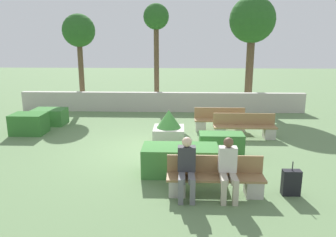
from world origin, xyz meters
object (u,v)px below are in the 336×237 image
at_px(bench_right_side, 220,122).
at_px(tree_leftmost, 79,33).
at_px(person_seated_woman, 228,166).
at_px(bench_left_side, 244,129).
at_px(suitcase, 291,183).
at_px(planter_corner_left, 169,129).
at_px(person_seated_man, 187,165).
at_px(bench_front, 215,180).
at_px(tree_center_right, 252,22).
at_px(tree_center_left, 156,22).

relative_size(bench_right_side, tree_leftmost, 0.42).
bearing_deg(person_seated_woman, bench_left_side, 74.95).
height_order(bench_left_side, suitcase, bench_left_side).
height_order(bench_right_side, planter_corner_left, planter_corner_left).
bearing_deg(person_seated_man, planter_corner_left, 98.03).
bearing_deg(planter_corner_left, bench_front, -71.79).
height_order(planter_corner_left, tree_center_right, tree_center_right).
xyz_separation_m(bench_right_side, planter_corner_left, (-1.84, -1.78, 0.19)).
bearing_deg(tree_center_right, bench_left_side, -102.18).
height_order(bench_right_side, suitcase, bench_right_side).
distance_m(bench_right_side, tree_leftmost, 8.38).
bearing_deg(tree_center_right, planter_corner_left, -119.97).
height_order(bench_front, tree_center_right, tree_center_right).
height_order(bench_front, person_seated_woman, person_seated_woman).
distance_m(bench_front, person_seated_woman, 0.48).
bearing_deg(bench_left_side, person_seated_woman, -102.08).
distance_m(planter_corner_left, tree_center_left, 7.38).
bearing_deg(suitcase, bench_right_side, 100.20).
bearing_deg(tree_center_left, suitcase, -69.75).
distance_m(suitcase, tree_center_right, 10.81).
bearing_deg(suitcase, bench_left_side, 92.71).
bearing_deg(suitcase, tree_leftmost, 127.77).
bearing_deg(tree_center_right, bench_front, -104.92).
height_order(bench_left_side, tree_center_left, tree_center_left).
distance_m(person_seated_woman, tree_center_left, 10.77).
relative_size(person_seated_man, tree_center_right, 0.24).
distance_m(bench_left_side, suitcase, 4.28).
relative_size(bench_front, bench_left_side, 0.99).
xyz_separation_m(suitcase, tree_center_left, (-3.62, 9.81, 3.82)).
xyz_separation_m(bench_right_side, tree_leftmost, (-6.41, 4.27, 3.30)).
height_order(planter_corner_left, suitcase, planter_corner_left).
relative_size(bench_left_side, tree_center_right, 0.40).
relative_size(bench_left_side, tree_leftmost, 0.47).
distance_m(bench_left_side, person_seated_woman, 4.61).
bearing_deg(planter_corner_left, person_seated_man, -81.97).
relative_size(bench_front, tree_center_left, 0.42).
height_order(person_seated_woman, tree_center_right, tree_center_right).
height_order(bench_front, person_seated_man, person_seated_man).
bearing_deg(tree_center_right, tree_leftmost, -176.11).
bearing_deg(suitcase, bench_front, -179.15).
height_order(bench_left_side, person_seated_man, person_seated_man).
height_order(bench_front, tree_center_left, tree_center_left).
xyz_separation_m(bench_left_side, planter_corner_left, (-2.57, -0.85, 0.18)).
xyz_separation_m(bench_left_side, person_seated_man, (-2.07, -4.44, 0.39)).
relative_size(bench_right_side, suitcase, 2.46).
height_order(bench_right_side, tree_leftmost, tree_leftmost).
bearing_deg(bench_left_side, tree_center_left, 124.63).
bearing_deg(tree_center_right, person_seated_man, -107.96).
distance_m(bench_left_side, tree_leftmost, 9.43).
relative_size(bench_front, person_seated_man, 1.62).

